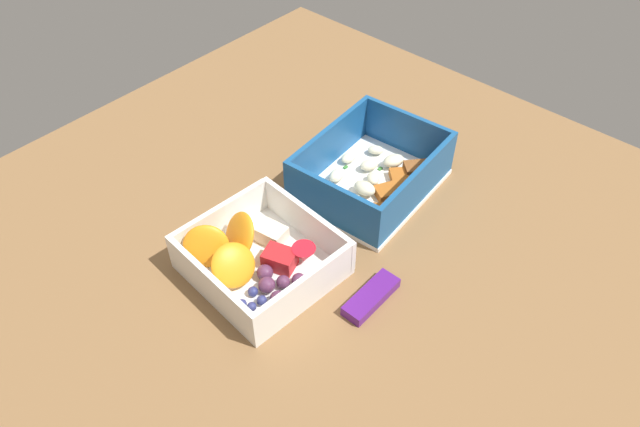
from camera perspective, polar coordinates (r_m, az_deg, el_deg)
The scene contains 4 objects.
table_surface at distance 70.26cm, azimuth -0.23°, elevation -2.22°, with size 80.00×80.00×2.00cm, color brown.
pasta_container at distance 73.69cm, azimuth 4.94°, elevation 3.57°, with size 18.11×14.70×6.42cm.
fruit_bowl at distance 64.55cm, azimuth -6.00°, elevation -4.20°, with size 14.84×15.39×5.79cm.
candy_bar at distance 62.83cm, azimuth 4.87°, elevation -7.87°, with size 7.00×2.40×1.20cm, color #51197A.
Camera 1 is at (35.58, 32.13, 52.37)cm, focal length 33.76 mm.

